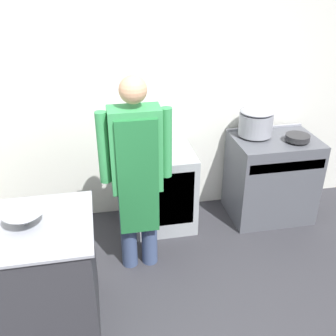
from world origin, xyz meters
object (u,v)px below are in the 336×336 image
(stove, at_px, (271,178))
(saute_pan, at_px, (298,137))
(mixing_bowl, at_px, (24,219))
(stock_pot, at_px, (256,122))
(fridge_unit, at_px, (158,190))
(person_cook, at_px, (136,169))

(stove, height_order, saute_pan, saute_pan)
(mixing_bowl, xyz_separation_m, stock_pot, (2.08, 1.13, 0.11))
(mixing_bowl, height_order, saute_pan, mixing_bowl)
(fridge_unit, distance_m, mixing_bowl, 1.60)
(person_cook, bearing_deg, mixing_bowl, -148.84)
(person_cook, distance_m, mixing_bowl, 0.95)
(mixing_bowl, relative_size, stock_pot, 0.80)
(stove, distance_m, mixing_bowl, 2.53)
(person_cook, xyz_separation_m, mixing_bowl, (-0.81, -0.49, -0.04))
(stove, height_order, person_cook, person_cook)
(mixing_bowl, bearing_deg, stock_pot, 28.48)
(mixing_bowl, distance_m, saute_pan, 2.60)
(fridge_unit, xyz_separation_m, person_cook, (-0.26, -0.58, 0.56))
(fridge_unit, height_order, mixing_bowl, mixing_bowl)
(mixing_bowl, bearing_deg, person_cook, 31.16)
(stove, height_order, stock_pot, stock_pot)
(stove, relative_size, fridge_unit, 1.11)
(person_cook, xyz_separation_m, stock_pot, (1.27, 0.64, 0.07))
(mixing_bowl, xyz_separation_m, saute_pan, (2.43, 0.92, -0.00))
(person_cook, xyz_separation_m, saute_pan, (1.62, 0.43, -0.04))
(mixing_bowl, bearing_deg, stove, 24.23)
(stove, xyz_separation_m, saute_pan, (0.17, -0.11, 0.49))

